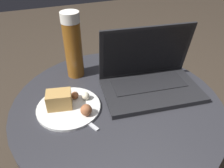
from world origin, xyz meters
name	(u,v)px	position (x,y,z in m)	size (l,w,h in m)	color
table	(117,127)	(0.00, 0.00, 0.37)	(0.73, 0.73, 0.51)	black
laptop	(149,77)	(0.14, 0.03, 0.55)	(0.38, 0.26, 0.23)	#232326
beer_glass	(73,46)	(-0.10, 0.22, 0.64)	(0.07, 0.07, 0.26)	brown
snack_plate	(67,104)	(-0.17, 0.02, 0.53)	(0.21, 0.21, 0.07)	silver
fork	(78,115)	(-0.15, -0.02, 0.51)	(0.09, 0.15, 0.00)	silver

